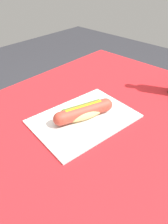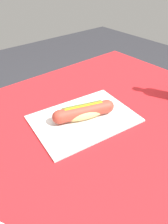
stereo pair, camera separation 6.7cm
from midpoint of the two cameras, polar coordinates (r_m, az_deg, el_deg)
dining_table at (r=0.74m, az=4.03°, el=-13.33°), size 1.15×0.87×0.74m
paper_wrapper at (r=0.69m, az=2.79°, el=-1.92°), size 0.35×0.27×0.01m
hot_dog at (r=0.67m, az=2.83°, el=-0.01°), size 0.20×0.10×0.05m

